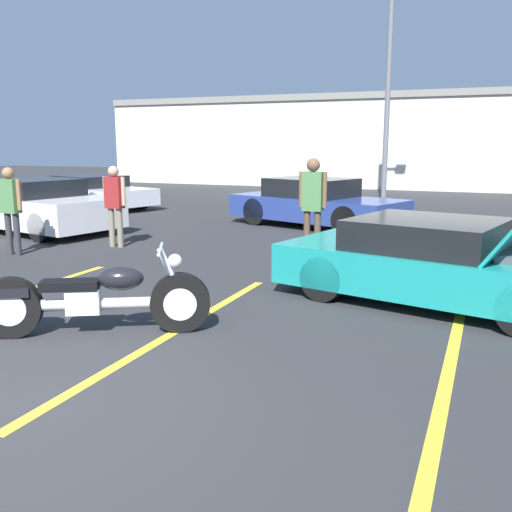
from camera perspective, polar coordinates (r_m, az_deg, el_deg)
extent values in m
plane|color=#2D2D30|center=(4.97, -23.36, -14.51)|extent=(80.00, 80.00, 0.00)
cube|color=yellow|center=(6.52, -8.13, -7.51)|extent=(0.12, 5.02, 0.01)
cube|color=yellow|center=(5.70, 18.70, -10.82)|extent=(0.12, 5.02, 0.01)
cube|color=beige|center=(28.76, 16.14, 10.97)|extent=(32.00, 4.00, 4.40)
cube|color=gray|center=(28.84, 16.37, 15.04)|extent=(32.00, 4.20, 0.30)
cylinder|color=slate|center=(20.87, 13.03, 15.17)|extent=(0.18, 0.18, 7.28)
cylinder|color=black|center=(6.45, -7.58, -4.65)|extent=(0.66, 0.46, 0.67)
cylinder|color=black|center=(6.75, -23.32, -4.76)|extent=(0.66, 0.46, 0.67)
cylinder|color=silver|center=(6.45, -7.58, -4.65)|extent=(0.40, 0.33, 0.37)
cylinder|color=silver|center=(6.75, -23.32, -4.76)|extent=(0.40, 0.33, 0.37)
cylinder|color=silver|center=(6.53, -15.64, -4.61)|extent=(1.42, 0.85, 0.12)
cube|color=silver|center=(6.55, -16.84, -4.28)|extent=(0.43, 0.38, 0.28)
ellipsoid|color=black|center=(6.42, -13.36, -2.18)|extent=(0.57, 0.48, 0.26)
cube|color=black|center=(6.53, -18.11, -2.76)|extent=(0.67, 0.52, 0.10)
cube|color=black|center=(6.69, -23.06, -3.25)|extent=(0.43, 0.37, 0.10)
cylinder|color=silver|center=(6.37, -8.48, -1.86)|extent=(0.30, 0.21, 0.63)
cylinder|color=silver|center=(6.32, -9.55, 0.71)|extent=(0.37, 0.63, 0.04)
sphere|color=silver|center=(6.34, -8.11, -0.50)|extent=(0.16, 0.16, 0.16)
cylinder|color=silver|center=(6.73, -18.92, -4.87)|extent=(1.08, 0.65, 0.09)
cube|color=teal|center=(7.91, 17.66, -1.33)|extent=(4.36, 2.76, 0.54)
cube|color=black|center=(7.87, 16.74, 2.14)|extent=(2.16, 2.05, 0.39)
cylinder|color=black|center=(7.69, 6.74, -2.24)|extent=(0.65, 0.36, 0.61)
cylinder|color=black|center=(9.13, 11.81, -0.28)|extent=(0.65, 0.36, 0.61)
cube|color=white|center=(14.58, -20.85, 4.26)|extent=(4.33, 2.74, 0.68)
cube|color=black|center=(14.66, -21.36, 6.39)|extent=(2.13, 2.09, 0.40)
cylinder|color=black|center=(13.10, -20.77, 2.70)|extent=(0.66, 0.35, 0.63)
cylinder|color=black|center=(14.14, -15.05, 3.61)|extent=(0.66, 0.35, 0.63)
cylinder|color=black|center=(16.10, -20.83, 4.14)|extent=(0.66, 0.35, 0.63)
cube|color=navy|center=(14.59, 6.07, 4.79)|extent=(4.79, 3.13, 0.57)
cube|color=black|center=(14.64, 5.54, 6.85)|extent=(2.42, 2.16, 0.46)
cylinder|color=black|center=(13.20, 8.97, 3.49)|extent=(0.73, 0.44, 0.70)
cylinder|color=black|center=(14.51, 12.30, 4.05)|extent=(0.73, 0.44, 0.70)
cylinder|color=black|center=(14.86, -0.03, 4.47)|extent=(0.73, 0.44, 0.70)
cylinder|color=black|center=(16.04, 3.66, 4.94)|extent=(0.73, 0.44, 0.70)
cube|color=silver|center=(19.53, -15.90, 5.91)|extent=(4.80, 3.17, 0.52)
cube|color=black|center=(19.65, -16.26, 7.21)|extent=(2.42, 2.24, 0.37)
cylinder|color=black|center=(17.94, -15.65, 5.14)|extent=(0.69, 0.41, 0.66)
cylinder|color=black|center=(18.92, -11.43, 5.63)|extent=(0.69, 0.41, 0.66)
cylinder|color=black|center=(20.27, -20.04, 5.53)|extent=(0.69, 0.41, 0.66)
cylinder|color=black|center=(21.14, -16.09, 5.97)|extent=(0.69, 0.41, 0.66)
cylinder|color=gray|center=(12.04, -14.22, 2.79)|extent=(0.12, 0.12, 0.80)
cylinder|color=gray|center=(11.92, -13.45, 2.75)|extent=(0.12, 0.12, 0.80)
cube|color=maroon|center=(11.90, -14.00, 6.18)|extent=(0.36, 0.20, 0.63)
cylinder|color=tan|center=(12.03, -14.85, 6.34)|extent=(0.08, 0.08, 0.57)
cylinder|color=tan|center=(11.77, -13.14, 6.32)|extent=(0.08, 0.08, 0.57)
sphere|color=tan|center=(11.87, -14.09, 8.22)|extent=(0.22, 0.22, 0.22)
cylinder|color=#333338|center=(11.81, -23.47, 2.06)|extent=(0.12, 0.12, 0.80)
cylinder|color=#333338|center=(11.67, -22.78, 2.01)|extent=(0.12, 0.12, 0.80)
cube|color=#4C7F47|center=(11.66, -23.40, 5.52)|extent=(0.36, 0.20, 0.63)
cylinder|color=#9E704C|center=(11.81, -24.16, 5.68)|extent=(0.08, 0.08, 0.57)
cylinder|color=#9E704C|center=(11.50, -22.64, 5.67)|extent=(0.08, 0.08, 0.57)
sphere|color=#9E704C|center=(11.63, -23.56, 7.61)|extent=(0.22, 0.22, 0.22)
cylinder|color=brown|center=(10.48, 5.10, 2.13)|extent=(0.12, 0.12, 0.89)
cylinder|color=brown|center=(10.43, 6.15, 2.06)|extent=(0.12, 0.12, 0.89)
cube|color=#4C7F47|center=(10.36, 5.71, 6.44)|extent=(0.36, 0.20, 0.70)
cylinder|color=brown|center=(10.42, 4.55, 6.68)|extent=(0.08, 0.08, 0.63)
cylinder|color=brown|center=(10.30, 6.89, 6.58)|extent=(0.08, 0.08, 0.63)
sphere|color=brown|center=(10.33, 5.76, 9.04)|extent=(0.24, 0.24, 0.24)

